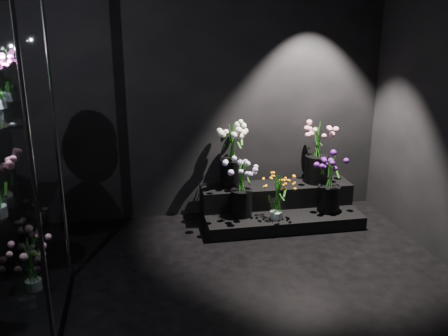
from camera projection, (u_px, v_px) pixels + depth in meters
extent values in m
plane|color=black|center=(242.00, 310.00, 3.90)|extent=(4.00, 4.00, 0.00)
plane|color=black|center=(203.00, 92.00, 5.35)|extent=(4.00, 0.00, 4.00)
plane|color=black|center=(379.00, 284.00, 1.60)|extent=(4.00, 0.00, 4.00)
cube|color=black|center=(280.00, 216.00, 5.49)|extent=(1.69, 0.75, 0.14)
cube|color=black|center=(276.00, 194.00, 5.61)|extent=(1.69, 0.37, 0.23)
cube|color=black|center=(23.00, 310.00, 3.81)|extent=(0.63, 1.05, 0.11)
cube|color=white|center=(9.00, 208.00, 3.55)|extent=(0.57, 0.99, 0.01)
cylinder|color=white|center=(277.00, 209.00, 5.22)|extent=(0.14, 0.14, 0.22)
cylinder|color=black|center=(241.00, 203.00, 5.29)|extent=(0.23, 0.23, 0.29)
cylinder|color=black|center=(329.00, 198.00, 5.41)|extent=(0.24, 0.24, 0.29)
cylinder|color=black|center=(232.00, 173.00, 5.48)|extent=(0.26, 0.26, 0.31)
cylinder|color=black|center=(316.00, 169.00, 5.60)|extent=(0.26, 0.26, 0.31)
cylinder|color=white|center=(33.00, 276.00, 3.95)|extent=(0.14, 0.14, 0.25)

